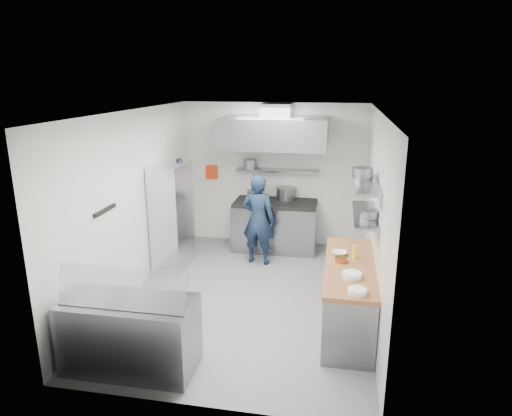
% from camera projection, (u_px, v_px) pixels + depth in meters
% --- Properties ---
extents(floor, '(5.00, 5.00, 0.00)m').
position_uv_depth(floor, '(249.00, 296.00, 7.05)').
color(floor, slate).
rests_on(floor, ground).
extents(ceiling, '(5.00, 5.00, 0.00)m').
position_uv_depth(ceiling, '(248.00, 112.00, 6.28)').
color(ceiling, silver).
rests_on(ceiling, wall_back).
extents(wall_back, '(3.60, 2.80, 0.02)m').
position_uv_depth(wall_back, '(273.00, 175.00, 9.03)').
color(wall_back, white).
rests_on(wall_back, floor).
extents(wall_front, '(3.60, 2.80, 0.02)m').
position_uv_depth(wall_front, '(196.00, 282.00, 4.30)').
color(wall_front, white).
rests_on(wall_front, floor).
extents(wall_left, '(2.80, 5.00, 0.02)m').
position_uv_depth(wall_left, '(133.00, 203.00, 6.98)').
color(wall_left, white).
rests_on(wall_left, floor).
extents(wall_right, '(2.80, 5.00, 0.02)m').
position_uv_depth(wall_right, '(375.00, 216.00, 6.35)').
color(wall_right, white).
rests_on(wall_right, floor).
extents(gas_range, '(1.60, 0.80, 0.90)m').
position_uv_depth(gas_range, '(275.00, 227.00, 8.89)').
color(gas_range, gray).
rests_on(gas_range, floor).
extents(cooktop, '(1.57, 0.78, 0.06)m').
position_uv_depth(cooktop, '(275.00, 203.00, 8.76)').
color(cooktop, black).
rests_on(cooktop, gas_range).
extents(stock_pot_left, '(0.31, 0.31, 0.20)m').
position_uv_depth(stock_pot_left, '(255.00, 195.00, 8.82)').
color(stock_pot_left, slate).
rests_on(stock_pot_left, cooktop).
extents(stock_pot_mid, '(0.38, 0.38, 0.24)m').
position_uv_depth(stock_pot_mid, '(286.00, 193.00, 8.87)').
color(stock_pot_mid, slate).
rests_on(stock_pot_mid, cooktop).
extents(over_range_shelf, '(1.60, 0.30, 0.04)m').
position_uv_depth(over_range_shelf, '(277.00, 170.00, 8.82)').
color(over_range_shelf, gray).
rests_on(over_range_shelf, wall_back).
extents(shelf_pot_a, '(0.26, 0.26, 0.18)m').
position_uv_depth(shelf_pot_a, '(250.00, 164.00, 8.87)').
color(shelf_pot_a, slate).
rests_on(shelf_pot_a, over_range_shelf).
extents(extractor_hood, '(1.90, 1.15, 0.55)m').
position_uv_depth(extractor_hood, '(275.00, 132.00, 8.22)').
color(extractor_hood, gray).
rests_on(extractor_hood, wall_back).
extents(hood_duct, '(0.55, 0.55, 0.24)m').
position_uv_depth(hood_duct, '(277.00, 110.00, 8.32)').
color(hood_duct, slate).
rests_on(hood_duct, extractor_hood).
extents(red_firebox, '(0.22, 0.10, 0.26)m').
position_uv_depth(red_firebox, '(212.00, 172.00, 9.18)').
color(red_firebox, red).
rests_on(red_firebox, wall_back).
extents(chef, '(0.65, 0.48, 1.64)m').
position_uv_depth(chef, '(258.00, 220.00, 8.11)').
color(chef, '#122037').
rests_on(chef, floor).
extents(wire_rack, '(0.50, 0.90, 1.85)m').
position_uv_depth(wire_rack, '(172.00, 217.00, 7.90)').
color(wire_rack, silver).
rests_on(wire_rack, floor).
extents(rack_bin_a, '(0.17, 0.22, 0.19)m').
position_uv_depth(rack_bin_a, '(175.00, 222.00, 8.07)').
color(rack_bin_a, white).
rests_on(rack_bin_a, wire_rack).
extents(rack_bin_b, '(0.14, 0.18, 0.16)m').
position_uv_depth(rack_bin_b, '(179.00, 191.00, 8.18)').
color(rack_bin_b, yellow).
rests_on(rack_bin_b, wire_rack).
extents(rack_jar, '(0.11, 0.11, 0.18)m').
position_uv_depth(rack_jar, '(179.00, 164.00, 7.97)').
color(rack_jar, black).
rests_on(rack_jar, wire_rack).
extents(knife_strip, '(0.04, 0.55, 0.05)m').
position_uv_depth(knife_strip, '(105.00, 210.00, 6.08)').
color(knife_strip, black).
rests_on(knife_strip, wall_left).
extents(prep_counter_base, '(0.62, 2.00, 0.84)m').
position_uv_depth(prep_counter_base, '(348.00, 297.00, 6.11)').
color(prep_counter_base, gray).
rests_on(prep_counter_base, floor).
extents(prep_counter_top, '(0.65, 2.04, 0.06)m').
position_uv_depth(prep_counter_top, '(350.00, 266.00, 5.98)').
color(prep_counter_top, '#9B6A3D').
rests_on(prep_counter_top, prep_counter_base).
extents(plate_stack_a, '(0.21, 0.21, 0.06)m').
position_uv_depth(plate_stack_a, '(357.00, 291.00, 5.16)').
color(plate_stack_a, white).
rests_on(plate_stack_a, prep_counter_top).
extents(plate_stack_b, '(0.24, 0.24, 0.06)m').
position_uv_depth(plate_stack_b, '(352.00, 275.00, 5.58)').
color(plate_stack_b, white).
rests_on(plate_stack_b, prep_counter_top).
extents(copper_pan, '(0.16, 0.16, 0.06)m').
position_uv_depth(copper_pan, '(341.00, 260.00, 6.04)').
color(copper_pan, '#B26632').
rests_on(copper_pan, prep_counter_top).
extents(squeeze_bottle, '(0.06, 0.06, 0.18)m').
position_uv_depth(squeeze_bottle, '(355.00, 252.00, 6.15)').
color(squeeze_bottle, yellow).
rests_on(squeeze_bottle, prep_counter_top).
extents(mixing_bowl, '(0.23, 0.23, 0.05)m').
position_uv_depth(mixing_bowl, '(339.00, 253.00, 6.29)').
color(mixing_bowl, white).
rests_on(mixing_bowl, prep_counter_top).
extents(wall_shelf_lower, '(0.30, 1.30, 0.04)m').
position_uv_depth(wall_shelf_lower, '(365.00, 215.00, 6.07)').
color(wall_shelf_lower, gray).
rests_on(wall_shelf_lower, wall_right).
extents(wall_shelf_upper, '(0.30, 1.30, 0.04)m').
position_uv_depth(wall_shelf_upper, '(367.00, 184.00, 5.95)').
color(wall_shelf_upper, gray).
rests_on(wall_shelf_upper, wall_right).
extents(shelf_pot_c, '(0.24, 0.24, 0.10)m').
position_uv_depth(shelf_pot_c, '(370.00, 214.00, 5.85)').
color(shelf_pot_c, slate).
rests_on(shelf_pot_c, wall_shelf_lower).
extents(shelf_pot_d, '(0.28, 0.28, 0.14)m').
position_uv_depth(shelf_pot_d, '(363.00, 173.00, 6.20)').
color(shelf_pot_d, slate).
rests_on(shelf_pot_d, wall_shelf_upper).
extents(display_case, '(1.50, 0.70, 0.85)m').
position_uv_depth(display_case, '(130.00, 335.00, 5.22)').
color(display_case, gray).
rests_on(display_case, floor).
extents(display_glass, '(1.47, 0.19, 0.42)m').
position_uv_depth(display_glass, '(121.00, 288.00, 4.92)').
color(display_glass, silver).
rests_on(display_glass, display_case).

